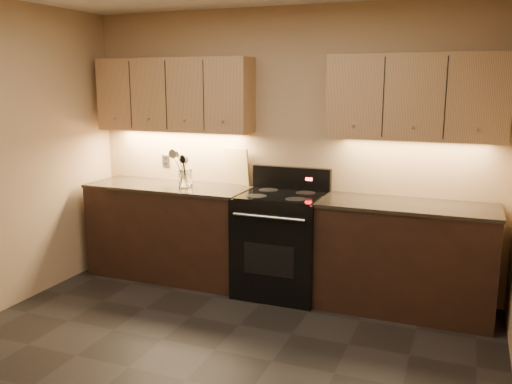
# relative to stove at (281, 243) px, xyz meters

# --- Properties ---
(floor) EXTENTS (4.00, 4.00, 0.00)m
(floor) POSITION_rel_stove_xyz_m (-0.08, -1.68, -0.48)
(floor) COLOR black
(floor) RESTS_ON ground
(wall_back) EXTENTS (4.00, 0.04, 2.60)m
(wall_back) POSITION_rel_stove_xyz_m (-0.08, 0.32, 0.82)
(wall_back) COLOR tan
(wall_back) RESTS_ON ground
(counter_left) EXTENTS (1.62, 0.62, 0.93)m
(counter_left) POSITION_rel_stove_xyz_m (-1.18, 0.02, -0.01)
(counter_left) COLOR black
(counter_left) RESTS_ON ground
(counter_right) EXTENTS (1.46, 0.62, 0.93)m
(counter_right) POSITION_rel_stove_xyz_m (1.10, 0.02, -0.01)
(counter_right) COLOR black
(counter_right) RESTS_ON ground
(stove) EXTENTS (0.76, 0.68, 1.14)m
(stove) POSITION_rel_stove_xyz_m (0.00, 0.00, 0.00)
(stove) COLOR black
(stove) RESTS_ON ground
(upper_cab_left) EXTENTS (1.60, 0.30, 0.70)m
(upper_cab_left) POSITION_rel_stove_xyz_m (-1.18, 0.17, 1.32)
(upper_cab_left) COLOR tan
(upper_cab_left) RESTS_ON wall_back
(upper_cab_right) EXTENTS (1.44, 0.30, 0.70)m
(upper_cab_right) POSITION_rel_stove_xyz_m (1.10, 0.17, 1.32)
(upper_cab_right) COLOR tan
(upper_cab_right) RESTS_ON wall_back
(outlet_plate) EXTENTS (0.08, 0.01, 0.12)m
(outlet_plate) POSITION_rel_stove_xyz_m (-1.38, 0.31, 0.64)
(outlet_plate) COLOR #B2B5BA
(outlet_plate) RESTS_ON wall_back
(utensil_crock) EXTENTS (0.17, 0.17, 0.17)m
(utensil_crock) POSITION_rel_stove_xyz_m (-0.99, 0.01, 0.53)
(utensil_crock) COLOR white
(utensil_crock) RESTS_ON counter_left
(cutting_board) EXTENTS (0.29, 0.14, 0.37)m
(cutting_board) POSITION_rel_stove_xyz_m (-0.57, 0.29, 0.63)
(cutting_board) COLOR tan
(cutting_board) RESTS_ON counter_left
(wooden_spoon) EXTENTS (0.10, 0.14, 0.29)m
(wooden_spoon) POSITION_rel_stove_xyz_m (-1.02, -0.01, 0.61)
(wooden_spoon) COLOR tan
(wooden_spoon) RESTS_ON utensil_crock
(black_spoon) EXTENTS (0.07, 0.12, 0.30)m
(black_spoon) POSITION_rel_stove_xyz_m (-0.99, 0.03, 0.61)
(black_spoon) COLOR black
(black_spoon) RESTS_ON utensil_crock
(steel_spatula) EXTENTS (0.20, 0.14, 0.37)m
(steel_spatula) POSITION_rel_stove_xyz_m (-0.97, 0.02, 0.64)
(steel_spatula) COLOR silver
(steel_spatula) RESTS_ON utensil_crock
(steel_skimmer) EXTENTS (0.24, 0.09, 0.36)m
(steel_skimmer) POSITION_rel_stove_xyz_m (-0.96, -0.00, 0.65)
(steel_skimmer) COLOR silver
(steel_skimmer) RESTS_ON utensil_crock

